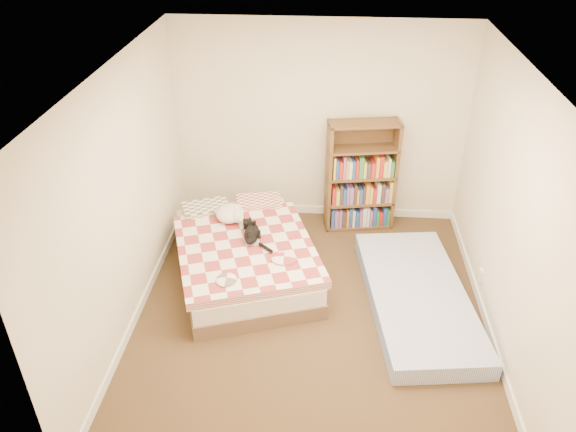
# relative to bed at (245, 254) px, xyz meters

# --- Properties ---
(room) EXTENTS (3.51, 4.01, 2.51)m
(room) POSITION_rel_bed_xyz_m (0.76, -0.67, 0.96)
(room) COLOR #46331E
(room) RESTS_ON ground
(bed) EXTENTS (1.88, 2.24, 0.51)m
(bed) POSITION_rel_bed_xyz_m (0.00, 0.00, 0.00)
(bed) COLOR brown
(bed) RESTS_ON room
(bookshelf) EXTENTS (0.89, 0.42, 1.40)m
(bookshelf) POSITION_rel_bed_xyz_m (1.28, 1.10, 0.29)
(bookshelf) COLOR #50351B
(bookshelf) RESTS_ON room
(floor_mattress) EXTENTS (1.22, 2.23, 0.19)m
(floor_mattress) POSITION_rel_bed_xyz_m (1.85, -0.43, -0.14)
(floor_mattress) COLOR #7890C9
(floor_mattress) RESTS_ON room
(black_cat) EXTENTS (0.28, 0.62, 0.14)m
(black_cat) POSITION_rel_bed_xyz_m (0.09, 0.01, 0.29)
(black_cat) COLOR black
(black_cat) RESTS_ON bed
(white_dog) EXTENTS (0.36, 0.38, 0.17)m
(white_dog) POSITION_rel_bed_xyz_m (-0.20, 0.34, 0.31)
(white_dog) COLOR white
(white_dog) RESTS_ON bed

